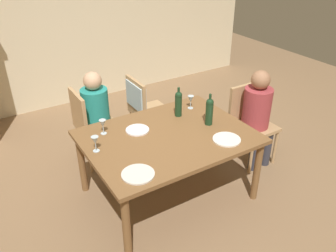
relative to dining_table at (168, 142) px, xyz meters
name	(u,v)px	position (x,y,z in m)	size (l,w,h in m)	color
ground_plane	(168,193)	(0.00, 0.00, -0.65)	(10.00, 10.00, 0.00)	#846647
rear_room_partition	(68,15)	(0.00, 2.80, 0.70)	(6.40, 0.12, 2.70)	beige
dining_table	(168,142)	(0.00, 0.00, 0.00)	(1.59, 1.19, 0.72)	brown
chair_far_left	(90,122)	(-0.44, 0.98, -0.12)	(0.44, 0.44, 0.92)	tan
chair_right_end	(250,118)	(1.17, 0.09, -0.12)	(0.44, 0.44, 0.92)	tan
chair_far_right	(142,104)	(0.23, 0.98, -0.05)	(0.46, 0.44, 0.92)	tan
person_woman_host	(98,111)	(-0.33, 0.98, 0.00)	(0.35, 0.30, 1.12)	#33333D
person_man_bearded	(258,112)	(1.17, -0.03, 0.01)	(0.31, 0.36, 1.15)	#33333D
wine_bottle_tall_green	(209,111)	(0.47, -0.03, 0.23)	(0.08, 0.08, 0.33)	#19381E
wine_bottle_dark_red	(178,103)	(0.31, 0.29, 0.22)	(0.07, 0.07, 0.32)	#19381E
wine_glass_near_left	(191,99)	(0.52, 0.36, 0.18)	(0.07, 0.07, 0.15)	silver
wine_glass_centre	(95,141)	(-0.69, 0.10, 0.18)	(0.07, 0.07, 0.15)	silver
wine_glass_near_right	(103,124)	(-0.52, 0.35, 0.18)	(0.07, 0.07, 0.15)	silver
dinner_plate_host	(227,139)	(0.42, -0.37, 0.08)	(0.26, 0.26, 0.01)	white
dinner_plate_guest_left	(137,130)	(-0.21, 0.23, 0.08)	(0.23, 0.23, 0.01)	white
dinner_plate_guest_right	(138,174)	(-0.54, -0.40, 0.08)	(0.27, 0.27, 0.01)	silver
handbag	(174,128)	(0.71, 0.98, -0.54)	(0.28, 0.12, 0.22)	brown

